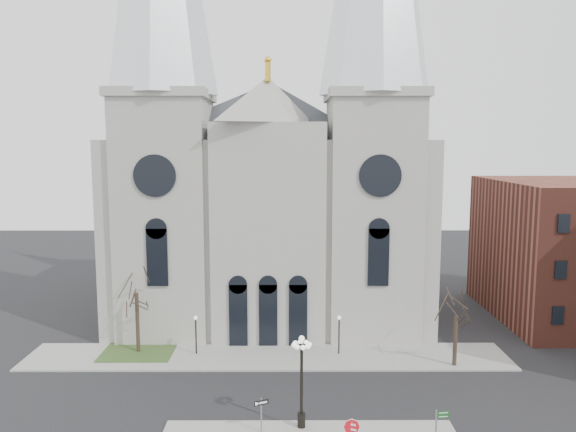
{
  "coord_description": "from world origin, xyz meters",
  "views": [
    {
      "loc": [
        1.59,
        -33.83,
        17.69
      ],
      "look_at": [
        1.71,
        8.0,
        12.28
      ],
      "focal_mm": 35.0,
      "sensor_mm": 36.0,
      "label": 1
    }
  ],
  "objects_px": {
    "globe_lamp": "(302,370)",
    "street_name_sign": "(437,427)",
    "stop_sign": "(352,431)",
    "one_way_sign": "(261,409)"
  },
  "relations": [
    {
      "from": "globe_lamp",
      "to": "street_name_sign",
      "type": "xyz_separation_m",
      "value": [
        7.69,
        -2.85,
        -2.24
      ]
    },
    {
      "from": "globe_lamp",
      "to": "stop_sign",
      "type": "bearing_deg",
      "value": -56.31
    },
    {
      "from": "stop_sign",
      "to": "one_way_sign",
      "type": "bearing_deg",
      "value": 169.25
    },
    {
      "from": "stop_sign",
      "to": "globe_lamp",
      "type": "distance_m",
      "value": 5.14
    },
    {
      "from": "globe_lamp",
      "to": "one_way_sign",
      "type": "height_order",
      "value": "globe_lamp"
    },
    {
      "from": "globe_lamp",
      "to": "street_name_sign",
      "type": "relative_size",
      "value": 2.35
    },
    {
      "from": "one_way_sign",
      "to": "street_name_sign",
      "type": "distance_m",
      "value": 10.41
    },
    {
      "from": "globe_lamp",
      "to": "one_way_sign",
      "type": "xyz_separation_m",
      "value": [
        -2.47,
        -0.6,
        -2.25
      ]
    },
    {
      "from": "one_way_sign",
      "to": "globe_lamp",
      "type": "bearing_deg",
      "value": -10.03
    },
    {
      "from": "one_way_sign",
      "to": "street_name_sign",
      "type": "xyz_separation_m",
      "value": [
        10.16,
        -2.25,
        0.01
      ]
    }
  ]
}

